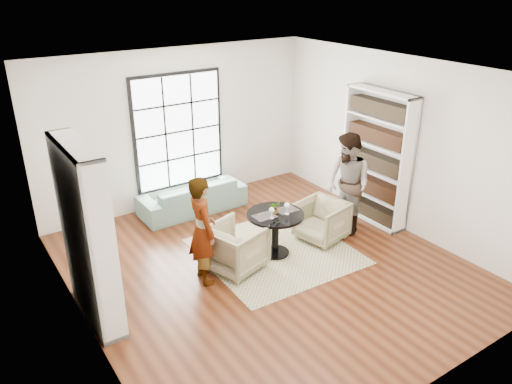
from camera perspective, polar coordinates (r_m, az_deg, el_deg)
ground at (r=7.88m, az=1.31°, el=-8.49°), size 6.00×6.00×0.00m
room_shell at (r=7.70m, az=-0.92°, el=1.25°), size 6.00×6.01×6.00m
rug at (r=8.27m, az=2.19°, el=-6.77°), size 2.39×2.39×0.01m
pedestal_table at (r=7.96m, az=2.22°, el=-3.77°), size 0.91×0.91×0.73m
sofa at (r=9.60m, az=-7.29°, el=-0.48°), size 2.03×0.81×0.59m
armchair_left at (r=7.66m, az=-2.34°, el=-6.34°), size 1.00×0.99×0.73m
armchair_right at (r=8.55m, az=7.50°, el=-3.28°), size 0.90×0.88×0.69m
person_left at (r=7.20m, az=-6.14°, el=-4.38°), size 0.47×0.65×1.65m
person_right at (r=8.67m, az=10.44°, el=0.87°), size 0.70×0.89×1.78m
placemat_left at (r=7.77m, az=1.00°, el=-2.80°), size 0.35×0.27×0.01m
placemat_right at (r=7.99m, az=3.50°, el=-2.04°), size 0.35×0.27×0.01m
cutlery_left at (r=7.77m, az=1.00°, el=-2.75°), size 0.14×0.22×0.01m
cutlery_right at (r=7.99m, az=3.50°, el=-2.00°), size 0.14×0.22×0.01m
wine_glass_left at (r=7.66m, az=1.81°, el=-2.13°), size 0.08×0.08×0.19m
wine_glass_right at (r=7.80m, az=3.57°, el=-1.59°), size 0.09×0.09×0.20m
flower_centerpiece at (r=7.85m, az=2.17°, el=-1.74°), size 0.20×0.18×0.20m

